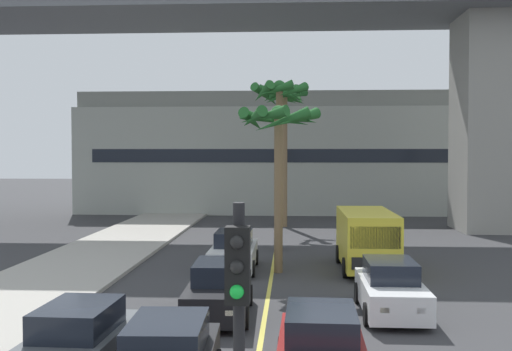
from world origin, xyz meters
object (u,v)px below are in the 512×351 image
object	(u,v)px
delivery_van	(366,238)
palm_tree_near_median	(278,130)
car_queue_sixth	(76,346)
car_queue_front	(219,291)
palm_tree_far_median	(279,111)
car_queue_fifth	(391,289)
car_queue_third	(234,252)
palm_tree_mid_median	(284,117)

from	to	relation	value
delivery_van	palm_tree_near_median	world-z (taller)	palm_tree_near_median
car_queue_sixth	palm_tree_near_median	size ratio (longest dim) A/B	0.63
car_queue_front	car_queue_sixth	world-z (taller)	same
palm_tree_near_median	palm_tree_far_median	xyz separation A→B (m)	(-0.05, 5.53, 1.10)
car_queue_fifth	car_queue_sixth	xyz separation A→B (m)	(-7.31, -5.69, 0.00)
car_queue_third	car_queue_sixth	bearing A→B (deg)	-99.88
palm_tree_near_median	palm_tree_mid_median	distance (m)	15.07
delivery_van	car_queue_fifth	bearing A→B (deg)	-90.88
car_queue_fifth	car_queue_front	bearing A→B (deg)	-174.03
delivery_van	car_queue_third	bearing A→B (deg)	-176.73
car_queue_sixth	palm_tree_near_median	bearing A→B (deg)	71.67
car_queue_front	delivery_van	xyz separation A→B (m)	(5.08, 7.21, 0.57)
car_queue_third	palm_tree_near_median	distance (m)	5.19
car_queue_third	palm_tree_mid_median	bearing A→B (deg)	82.83
car_queue_fifth	palm_tree_mid_median	world-z (taller)	palm_tree_mid_median
car_queue_third	palm_tree_near_median	bearing A→B (deg)	-12.18
palm_tree_near_median	palm_tree_far_median	distance (m)	5.64
delivery_van	palm_tree_mid_median	world-z (taller)	palm_tree_mid_median
car_queue_fifth	palm_tree_mid_median	size ratio (longest dim) A/B	0.47
car_queue_third	palm_tree_mid_median	xyz separation A→B (m)	(1.84, 14.62, 6.22)
delivery_van	palm_tree_far_median	bearing A→B (deg)	126.49
delivery_van	palm_tree_far_median	xyz separation A→B (m)	(-3.58, 4.84, 5.40)
car_queue_front	palm_tree_near_median	bearing A→B (deg)	76.70
palm_tree_far_median	car_queue_third	bearing A→B (deg)	-108.49
car_queue_third	palm_tree_mid_median	world-z (taller)	palm_tree_mid_median
car_queue_sixth	palm_tree_far_median	world-z (taller)	palm_tree_far_median
car_queue_fifth	car_queue_third	bearing A→B (deg)	129.16
car_queue_third	car_queue_sixth	distance (m)	12.26
delivery_van	palm_tree_mid_median	size ratio (longest dim) A/B	0.60
delivery_van	palm_tree_mid_median	distance (m)	15.78
car_queue_fifth	palm_tree_far_median	distance (m)	13.45
car_queue_fifth	palm_tree_mid_median	distance (m)	22.17
car_queue_sixth	palm_tree_mid_median	xyz separation A→B (m)	(3.94, 26.71, 6.22)
car_queue_third	palm_tree_far_median	xyz separation A→B (m)	(1.72, 5.15, 5.97)
car_queue_front	delivery_van	size ratio (longest dim) A/B	0.79
car_queue_third	delivery_van	distance (m)	5.34
delivery_van	car_queue_front	bearing A→B (deg)	-125.14
delivery_van	palm_tree_far_median	distance (m)	8.09
car_queue_front	car_queue_sixth	bearing A→B (deg)	-114.28
palm_tree_mid_median	palm_tree_far_median	size ratio (longest dim) A/B	1.08
car_queue_third	car_queue_fifth	distance (m)	8.24
palm_tree_near_median	palm_tree_mid_median	bearing A→B (deg)	89.74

